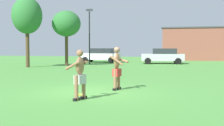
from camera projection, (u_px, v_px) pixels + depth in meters
name	position (u px, v px, depth m)	size (l,w,h in m)	color
ground_plane	(94.00, 92.00, 11.40)	(80.00, 80.00, 0.00)	#4C8E3D
player_with_cap	(117.00, 66.00, 11.86)	(0.71, 0.64, 1.76)	black
player_in_gray	(80.00, 73.00, 9.65)	(0.68, 0.79, 1.66)	black
frisbee	(79.00, 95.00, 10.64)	(0.26, 0.26, 0.03)	yellow
car_white_near_post	(101.00, 55.00, 32.81)	(4.38, 2.19, 1.58)	white
car_silver_far_end	(163.00, 56.00, 30.17)	(4.48, 2.43, 1.58)	silver
lamp_post	(89.00, 30.00, 28.77)	(0.60, 0.24, 5.46)	black
outbuilding_behind_lot	(198.00, 44.00, 39.00)	(9.46, 5.58, 4.28)	brown
tree_left_field	(27.00, 16.00, 24.85)	(2.56, 2.56, 5.98)	#4C3823
tree_right_field	(66.00, 24.00, 26.78)	(2.63, 2.63, 5.06)	#4C3823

